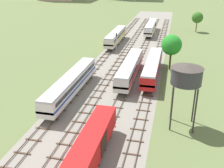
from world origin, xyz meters
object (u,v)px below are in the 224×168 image
(diesel_railcar_far_left_far, at_px, (116,36))
(water_tower, at_px, (187,75))
(freight_boxcar_centre_left_nearest, at_px, (93,142))
(passenger_coach_far_left_near, at_px, (71,83))
(signal_post_nearest, at_px, (155,29))
(diesel_railcar_centre_left_farther, at_px, (151,27))
(diesel_railcar_centre_midfar, at_px, (152,67))
(diesel_railcar_centre_left_mid, at_px, (130,68))
(signal_post_near, at_px, (116,41))

(diesel_railcar_far_left_far, relative_size, water_tower, 2.07)
(freight_boxcar_centre_left_nearest, height_order, passenger_coach_far_left_near, passenger_coach_far_left_near)
(passenger_coach_far_left_near, relative_size, signal_post_nearest, 3.89)
(passenger_coach_far_left_near, relative_size, diesel_railcar_far_left_far, 1.07)
(diesel_railcar_centre_left_farther, bearing_deg, diesel_railcar_centre_midfar, -83.96)
(passenger_coach_far_left_near, bearing_deg, diesel_railcar_centre_midfar, 42.25)
(diesel_railcar_far_left_far, height_order, water_tower, water_tower)
(passenger_coach_far_left_near, height_order, diesel_railcar_centre_midfar, same)
(freight_boxcar_centre_left_nearest, bearing_deg, diesel_railcar_centre_midfar, 81.03)
(diesel_railcar_centre_left_mid, height_order, water_tower, water_tower)
(diesel_railcar_centre_left_farther, bearing_deg, diesel_railcar_far_left_far, -117.96)
(diesel_railcar_centre_left_mid, distance_m, signal_post_nearest, 36.67)
(passenger_coach_far_left_near, relative_size, diesel_railcar_centre_left_farther, 1.07)
(diesel_railcar_far_left_far, bearing_deg, diesel_railcar_centre_left_mid, -71.86)
(passenger_coach_far_left_near, bearing_deg, diesel_railcar_centre_left_mid, 49.11)
(diesel_railcar_centre_midfar, bearing_deg, water_tower, -71.71)
(diesel_railcar_far_left_far, xyz_separation_m, diesel_railcar_centre_left_farther, (9.25, 17.43, 0.00))
(diesel_railcar_centre_midfar, distance_m, signal_post_near, 20.13)
(diesel_railcar_far_left_far, bearing_deg, diesel_railcar_centre_midfar, -62.19)
(diesel_railcar_centre_midfar, height_order, water_tower, water_tower)
(freight_boxcar_centre_left_nearest, bearing_deg, water_tower, 43.95)
(passenger_coach_far_left_near, relative_size, diesel_railcar_centre_midfar, 1.07)
(diesel_railcar_centre_midfar, height_order, diesel_railcar_centre_left_farther, same)
(diesel_railcar_centre_left_mid, height_order, diesel_railcar_centre_midfar, same)
(signal_post_near, bearing_deg, diesel_railcar_centre_left_mid, -69.31)
(water_tower, height_order, signal_post_near, water_tower)
(diesel_railcar_centre_midfar, distance_m, diesel_railcar_far_left_far, 29.74)
(signal_post_nearest, bearing_deg, signal_post_near, -116.92)
(diesel_railcar_centre_midfar, xyz_separation_m, diesel_railcar_far_left_far, (-13.87, 26.30, 0.00))
(passenger_coach_far_left_near, bearing_deg, freight_boxcar_centre_left_nearest, -60.92)
(diesel_railcar_far_left_far, bearing_deg, signal_post_near, -76.80)
(diesel_railcar_centre_midfar, relative_size, signal_post_nearest, 3.63)
(diesel_railcar_centre_left_farther, xyz_separation_m, water_tower, (10.84, -62.53, 5.71))
(diesel_railcar_centre_left_farther, bearing_deg, passenger_coach_far_left_near, -99.32)
(freight_boxcar_centre_left_nearest, xyz_separation_m, water_tower, (10.83, 10.44, 5.85))
(freight_boxcar_centre_left_nearest, bearing_deg, diesel_railcar_centre_left_farther, 90.00)
(freight_boxcar_centre_left_nearest, distance_m, passenger_coach_far_left_near, 19.04)
(diesel_railcar_centre_left_mid, bearing_deg, signal_post_nearest, 86.38)
(passenger_coach_far_left_near, distance_m, signal_post_near, 29.16)
(diesel_railcar_centre_left_mid, distance_m, water_tower, 20.86)
(freight_boxcar_centre_left_nearest, relative_size, signal_post_near, 2.40)
(diesel_railcar_centre_left_farther, bearing_deg, freight_boxcar_centre_left_nearest, -90.00)
(passenger_coach_far_left_near, xyz_separation_m, diesel_railcar_centre_left_mid, (9.25, 10.68, -0.02))
(water_tower, bearing_deg, diesel_railcar_far_left_far, 114.01)
(diesel_railcar_centre_left_farther, xyz_separation_m, signal_post_nearest, (2.31, -9.07, 0.98))
(water_tower, height_order, signal_post_nearest, water_tower)
(freight_boxcar_centre_left_nearest, bearing_deg, diesel_railcar_centre_left_mid, 90.01)
(diesel_railcar_far_left_far, bearing_deg, diesel_railcar_centre_left_farther, 62.04)
(diesel_railcar_centre_midfar, bearing_deg, diesel_railcar_far_left_far, 117.81)
(diesel_railcar_centre_left_mid, distance_m, diesel_railcar_centre_midfar, 5.01)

